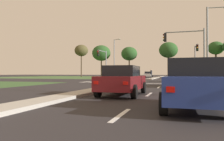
# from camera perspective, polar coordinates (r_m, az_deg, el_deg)

# --- Properties ---
(ground_plane) EXTENTS (200.00, 200.00, 0.00)m
(ground_plane) POSITION_cam_1_polar(r_m,az_deg,el_deg) (31.49, 7.79, -2.75)
(ground_plane) COLOR #282628
(grass_verge_far_left) EXTENTS (35.00, 35.00, 0.01)m
(grass_verge_far_left) POSITION_cam_1_polar(r_m,az_deg,el_deg) (63.40, -11.82, -1.68)
(grass_verge_far_left) COLOR #476B38
(grass_verge_far_left) RESTS_ON ground
(median_island_near) EXTENTS (1.20, 22.00, 0.14)m
(median_island_near) POSITION_cam_1_polar(r_m,az_deg,el_deg) (13.11, -5.62, -5.40)
(median_island_near) COLOR #ADA89E
(median_island_near) RESTS_ON ground
(median_island_far) EXTENTS (1.20, 36.00, 0.14)m
(median_island_far) POSITION_cam_1_polar(r_m,az_deg,el_deg) (56.30, 11.85, -1.75)
(median_island_far) COLOR #ADA89E
(median_island_far) RESTS_ON ground
(lane_dash_near) EXTENTS (0.14, 2.00, 0.01)m
(lane_dash_near) POSITION_cam_1_polar(r_m,az_deg,el_deg) (6.10, 2.31, -11.52)
(lane_dash_near) COLOR silver
(lane_dash_near) RESTS_ON ground
(lane_dash_second) EXTENTS (0.14, 2.00, 0.01)m
(lane_dash_second) POSITION_cam_1_polar(r_m,az_deg,el_deg) (11.95, 9.65, -6.17)
(lane_dash_second) COLOR silver
(lane_dash_second) RESTS_ON ground
(lane_dash_third) EXTENTS (0.14, 2.00, 0.01)m
(lane_dash_third) POSITION_cam_1_polar(r_m,az_deg,el_deg) (17.90, 12.10, -4.32)
(lane_dash_third) COLOR silver
(lane_dash_third) RESTS_ON ground
(lane_dash_fourth) EXTENTS (0.14, 2.00, 0.01)m
(lane_dash_fourth) POSITION_cam_1_polar(r_m,az_deg,el_deg) (23.87, 13.32, -3.40)
(lane_dash_fourth) COLOR silver
(lane_dash_fourth) RESTS_ON ground
(lane_dash_fifth) EXTENTS (0.14, 2.00, 0.01)m
(lane_dash_fifth) POSITION_cam_1_polar(r_m,az_deg,el_deg) (29.85, 14.05, -2.84)
(lane_dash_fifth) COLOR silver
(lane_dash_fifth) RESTS_ON ground
(edge_line_right) EXTENTS (0.14, 24.00, 0.01)m
(edge_line_right) POSITION_cam_1_polar(r_m,az_deg,el_deg) (13.24, 24.98, -5.57)
(edge_line_right) COLOR silver
(edge_line_right) RESTS_ON ground
(stop_bar_near) EXTENTS (6.40, 0.50, 0.01)m
(stop_bar_near) POSITION_cam_1_polar(r_m,az_deg,el_deg) (24.12, 14.08, -3.37)
(stop_bar_near) COLOR silver
(stop_bar_near) RESTS_ON ground
(crosswalk_bar_near) EXTENTS (0.70, 2.80, 0.01)m
(crosswalk_bar_near) POSITION_cam_1_polar(r_m,az_deg,el_deg) (28.30, -6.86, -2.98)
(crosswalk_bar_near) COLOR silver
(crosswalk_bar_near) RESTS_ON ground
(crosswalk_bar_second) EXTENTS (0.70, 2.80, 0.01)m
(crosswalk_bar_second) POSITION_cam_1_polar(r_m,az_deg,el_deg) (27.85, -4.69, -3.02)
(crosswalk_bar_second) COLOR silver
(crosswalk_bar_second) RESTS_ON ground
(crosswalk_bar_third) EXTENTS (0.70, 2.80, 0.01)m
(crosswalk_bar_third) POSITION_cam_1_polar(r_m,az_deg,el_deg) (27.45, -2.46, -3.06)
(crosswalk_bar_third) COLOR silver
(crosswalk_bar_third) RESTS_ON ground
(crosswalk_bar_fourth) EXTENTS (0.70, 2.80, 0.01)m
(crosswalk_bar_fourth) POSITION_cam_1_polar(r_m,az_deg,el_deg) (27.09, -0.16, -3.09)
(crosswalk_bar_fourth) COLOR silver
(crosswalk_bar_fourth) RESTS_ON ground
(crosswalk_bar_fifth) EXTENTS (0.70, 2.80, 0.01)m
(crosswalk_bar_fifth) POSITION_cam_1_polar(r_m,az_deg,el_deg) (26.77, 2.20, -3.12)
(crosswalk_bar_fifth) COLOR silver
(crosswalk_bar_fifth) RESTS_ON ground
(crosswalk_bar_sixth) EXTENTS (0.70, 2.80, 0.01)m
(crosswalk_bar_sixth) POSITION_cam_1_polar(r_m,az_deg,el_deg) (26.50, 4.61, -3.14)
(crosswalk_bar_sixth) COLOR silver
(crosswalk_bar_sixth) RESTS_ON ground
(car_blue_near) EXTENTS (1.95, 4.14, 1.58)m
(car_blue_near) POSITION_cam_1_polar(r_m,az_deg,el_deg) (7.41, 20.66, -3.33)
(car_blue_near) COLOR navy
(car_blue_near) RESTS_ON ground
(car_maroon_second) EXTENTS (1.96, 4.36, 1.52)m
(car_maroon_second) POSITION_cam_1_polar(r_m,az_deg,el_deg) (11.37, 2.79, -2.55)
(car_maroon_second) COLOR maroon
(car_maroon_second) RESTS_ON ground
(car_teal_third) EXTENTS (2.04, 4.51, 1.61)m
(car_teal_third) POSITION_cam_1_polar(r_m,az_deg,el_deg) (19.41, 18.67, -1.60)
(car_teal_third) COLOR #19565B
(car_teal_third) RESTS_ON ground
(car_white_sixth) EXTENTS (1.96, 4.35, 1.53)m
(car_white_sixth) POSITION_cam_1_polar(r_m,az_deg,el_deg) (56.40, 9.41, -1.03)
(car_white_sixth) COLOR silver
(car_white_sixth) RESTS_ON ground
(car_black_seventh) EXTENTS (4.32, 2.05, 1.58)m
(car_black_seventh) POSITION_cam_1_polar(r_m,az_deg,el_deg) (30.34, 18.42, -1.28)
(car_black_seventh) COLOR black
(car_black_seventh) RESTS_ON ground
(traffic_signal_far_left) EXTENTS (0.32, 4.47, 5.19)m
(traffic_signal_far_left) POSITION_cam_1_polar(r_m,az_deg,el_deg) (38.22, -2.35, 2.99)
(traffic_signal_far_left) COLOR gray
(traffic_signal_far_left) RESTS_ON ground
(traffic_signal_near_right) EXTENTS (4.30, 0.32, 5.83)m
(traffic_signal_near_right) POSITION_cam_1_polar(r_m,az_deg,el_deg) (24.65, 19.47, 5.96)
(traffic_signal_near_right) COLOR gray
(traffic_signal_near_right) RESTS_ON ground
(traffic_signal_far_right) EXTENTS (0.32, 4.73, 5.54)m
(traffic_signal_far_right) POSITION_cam_1_polar(r_m,az_deg,el_deg) (36.14, 21.05, 3.62)
(traffic_signal_far_right) COLOR gray
(traffic_signal_far_right) RESTS_ON ground
(street_lamp_second) EXTENTS (2.32, 0.45, 8.36)m
(street_lamp_second) POSITION_cam_1_polar(r_m,az_deg,el_deg) (26.16, 24.08, 7.21)
(street_lamp_second) COLOR gray
(street_lamp_second) RESTS_ON ground
(street_lamp_third) EXTENTS (1.93, 1.65, 8.27)m
(street_lamp_third) POSITION_cam_1_polar(r_m,az_deg,el_deg) (46.25, 0.73, 3.71)
(street_lamp_third) COLOR gray
(street_lamp_third) RESTS_ON ground
(pedestrian_at_median) EXTENTS (0.34, 0.34, 1.76)m
(pedestrian_at_median) POSITION_cam_1_polar(r_m,az_deg,el_deg) (43.32, 10.21, -0.58)
(pedestrian_at_median) COLOR #4C4C4C
(pedestrian_at_median) RESTS_ON median_island_far
(treeline_near) EXTENTS (3.99, 3.99, 9.52)m
(treeline_near) POSITION_cam_1_polar(r_m,az_deg,el_deg) (65.37, -8.01, 5.16)
(treeline_near) COLOR #423323
(treeline_near) RESTS_ON ground
(treeline_second) EXTENTS (4.92, 4.92, 8.58)m
(treeline_second) POSITION_cam_1_polar(r_m,az_deg,el_deg) (58.64, -2.81, 4.55)
(treeline_second) COLOR #423323
(treeline_second) RESTS_ON ground
(treeline_third) EXTENTS (4.16, 4.16, 7.95)m
(treeline_third) POSITION_cam_1_polar(r_m,az_deg,el_deg) (57.00, 4.51, 4.37)
(treeline_third) COLOR #423323
(treeline_third) RESTS_ON ground
(treeline_fourth) EXTENTS (4.62, 4.62, 8.88)m
(treeline_fourth) POSITION_cam_1_polar(r_m,az_deg,el_deg) (56.52, 14.52, 5.15)
(treeline_fourth) COLOR #423323
(treeline_fourth) RESTS_ON ground
(treeline_sixth) EXTENTS (3.91, 3.91, 9.17)m
(treeline_sixth) POSITION_cam_1_polar(r_m,az_deg,el_deg) (61.54, 25.51, 5.22)
(treeline_sixth) COLOR #423323
(treeline_sixth) RESTS_ON ground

